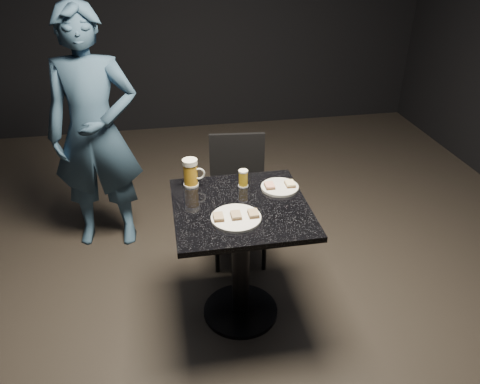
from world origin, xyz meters
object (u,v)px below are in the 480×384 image
(plate_large, at_px, (236,218))
(beer_tumbler, at_px, (243,178))
(beer_mug, at_px, (191,173))
(patron, at_px, (95,133))
(plate_small, at_px, (280,187))
(table, at_px, (241,243))
(chair, at_px, (238,190))

(plate_large, xyz_separation_m, beer_tumbler, (0.10, 0.32, 0.04))
(beer_mug, distance_m, beer_tumbler, 0.29)
(plate_large, relative_size, patron, 0.15)
(plate_large, distance_m, plate_small, 0.39)
(table, height_order, beer_mug, beer_mug)
(plate_large, distance_m, beer_mug, 0.43)
(plate_large, height_order, table, plate_large)
(beer_tumbler, bearing_deg, table, -104.17)
(plate_large, relative_size, table, 0.33)
(patron, xyz_separation_m, beer_tumbler, (0.86, -0.73, -0.03))
(plate_small, relative_size, beer_mug, 1.31)
(plate_large, xyz_separation_m, beer_mug, (-0.19, 0.38, 0.07))
(plate_small, relative_size, chair, 0.24)
(patron, distance_m, beer_tumbler, 1.13)
(patron, distance_m, chair, 1.01)
(patron, bearing_deg, plate_small, -31.62)
(beer_mug, bearing_deg, table, -48.59)
(patron, xyz_separation_m, table, (0.80, -0.94, -0.32))
(patron, xyz_separation_m, beer_mug, (0.57, -0.67, 0.00))
(patron, relative_size, table, 2.20)
(plate_small, distance_m, patron, 1.32)
(plate_large, distance_m, table, 0.28)
(table, height_order, beer_tumbler, beer_tumbler)
(chair, bearing_deg, beer_mug, -134.01)
(beer_tumbler, bearing_deg, chair, 84.08)
(plate_large, relative_size, beer_tumbler, 2.55)
(plate_small, xyz_separation_m, chair, (-0.15, 0.46, -0.26))
(table, bearing_deg, beer_tumbler, 75.83)
(plate_large, relative_size, plate_small, 1.20)
(beer_mug, xyz_separation_m, beer_tumbler, (0.28, -0.06, -0.03))
(table, bearing_deg, chair, 81.24)
(table, height_order, chair, chair)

